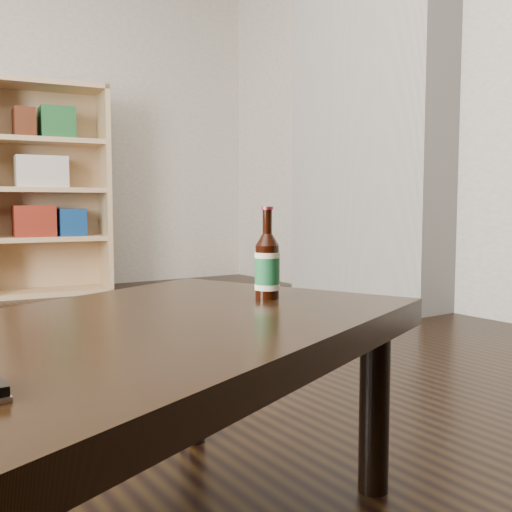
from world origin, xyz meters
TOP-DOWN VIEW (x-y plane):
  - floor at (0.00, 0.00)m, footprint 5.00×6.00m
  - chimney_breast at (2.35, 1.20)m, footprint 0.30×1.20m
  - bookshelf at (0.72, 2.74)m, footprint 0.84×0.47m
  - coffee_table at (-0.06, -0.69)m, footprint 1.33×1.07m
  - beer_bottle at (0.32, -0.58)m, footprint 0.06×0.06m

SIDE VIEW (x-z plane):
  - floor at x=0.00m, z-range -0.01..0.00m
  - coffee_table at x=-0.06m, z-range 0.16..0.59m
  - beer_bottle at x=0.32m, z-range 0.40..0.61m
  - bookshelf at x=0.72m, z-range 0.03..1.52m
  - chimney_breast at x=2.35m, z-range 0.00..2.70m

